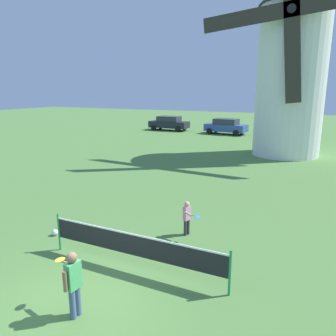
{
  "coord_description": "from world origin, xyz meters",
  "views": [
    {
      "loc": [
        4.49,
        -4.9,
        4.51
      ],
      "look_at": [
        0.43,
        3.54,
        2.25
      ],
      "focal_mm": 35.08,
      "sensor_mm": 36.0,
      "label": 1
    }
  ],
  "objects_px": {
    "windmill": "(292,61)",
    "stray_ball": "(55,232)",
    "player_far": "(187,216)",
    "parked_car_green": "(288,129)",
    "parked_car_blue": "(226,126)",
    "player_near": "(73,281)",
    "tennis_net": "(134,245)",
    "parked_car_black": "(169,123)"
  },
  "relations": [
    {
      "from": "windmill",
      "to": "stray_ball",
      "type": "bearing_deg",
      "value": -106.33
    },
    {
      "from": "player_far",
      "to": "parked_car_green",
      "type": "xyz_separation_m",
      "value": [
        0.45,
        23.89,
        0.18
      ]
    },
    {
      "from": "stray_ball",
      "to": "parked_car_blue",
      "type": "relative_size",
      "value": 0.05
    },
    {
      "from": "player_far",
      "to": "parked_car_green",
      "type": "height_order",
      "value": "parked_car_green"
    },
    {
      "from": "player_near",
      "to": "player_far",
      "type": "xyz_separation_m",
      "value": [
        0.6,
        4.51,
        -0.17
      ]
    },
    {
      "from": "player_near",
      "to": "parked_car_blue",
      "type": "relative_size",
      "value": 0.33
    },
    {
      "from": "windmill",
      "to": "parked_car_green",
      "type": "distance_m",
      "value": 10.45
    },
    {
      "from": "parked_car_green",
      "to": "parked_car_blue",
      "type": "bearing_deg",
      "value": -179.03
    },
    {
      "from": "stray_ball",
      "to": "tennis_net",
      "type": "bearing_deg",
      "value": -11.03
    },
    {
      "from": "player_near",
      "to": "parked_car_blue",
      "type": "distance_m",
      "value": 28.74
    },
    {
      "from": "parked_car_black",
      "to": "parked_car_green",
      "type": "xyz_separation_m",
      "value": [
        12.63,
        -0.26,
        -0.0
      ]
    },
    {
      "from": "parked_car_blue",
      "to": "parked_car_green",
      "type": "xyz_separation_m",
      "value": [
        6.03,
        0.1,
        0.0
      ]
    },
    {
      "from": "tennis_net",
      "to": "stray_ball",
      "type": "bearing_deg",
      "value": 168.97
    },
    {
      "from": "player_near",
      "to": "parked_car_black",
      "type": "xyz_separation_m",
      "value": [
        -11.57,
        28.67,
        0.01
      ]
    },
    {
      "from": "tennis_net",
      "to": "parked_car_green",
      "type": "bearing_deg",
      "value": 88.06
    },
    {
      "from": "tennis_net",
      "to": "parked_car_green",
      "type": "xyz_separation_m",
      "value": [
        0.89,
        26.38,
        0.13
      ]
    },
    {
      "from": "tennis_net",
      "to": "parked_car_black",
      "type": "relative_size",
      "value": 1.14
    },
    {
      "from": "player_near",
      "to": "player_far",
      "type": "relative_size",
      "value": 1.28
    },
    {
      "from": "windmill",
      "to": "player_far",
      "type": "height_order",
      "value": "windmill"
    },
    {
      "from": "tennis_net",
      "to": "player_far",
      "type": "distance_m",
      "value": 2.52
    },
    {
      "from": "stray_ball",
      "to": "windmill",
      "type": "bearing_deg",
      "value": 73.67
    },
    {
      "from": "parked_car_blue",
      "to": "stray_ball",
      "type": "bearing_deg",
      "value": -85.93
    },
    {
      "from": "windmill",
      "to": "parked_car_blue",
      "type": "distance_m",
      "value": 12.35
    },
    {
      "from": "windmill",
      "to": "stray_ball",
      "type": "distance_m",
      "value": 18.61
    },
    {
      "from": "tennis_net",
      "to": "player_far",
      "type": "xyz_separation_m",
      "value": [
        0.44,
        2.48,
        -0.05
      ]
    },
    {
      "from": "parked_car_blue",
      "to": "parked_car_green",
      "type": "distance_m",
      "value": 6.03
    },
    {
      "from": "parked_car_green",
      "to": "player_near",
      "type": "bearing_deg",
      "value": -92.12
    },
    {
      "from": "windmill",
      "to": "parked_car_green",
      "type": "relative_size",
      "value": 3.29
    },
    {
      "from": "parked_car_green",
      "to": "parked_car_black",
      "type": "bearing_deg",
      "value": 178.8
    },
    {
      "from": "tennis_net",
      "to": "parked_car_blue",
      "type": "height_order",
      "value": "parked_car_blue"
    },
    {
      "from": "tennis_net",
      "to": "parked_car_blue",
      "type": "bearing_deg",
      "value": 101.05
    },
    {
      "from": "player_far",
      "to": "parked_car_blue",
      "type": "bearing_deg",
      "value": 103.19
    },
    {
      "from": "tennis_net",
      "to": "player_near",
      "type": "distance_m",
      "value": 2.04
    },
    {
      "from": "stray_ball",
      "to": "parked_car_green",
      "type": "distance_m",
      "value": 26.08
    },
    {
      "from": "parked_car_black",
      "to": "parked_car_green",
      "type": "bearing_deg",
      "value": -1.2
    },
    {
      "from": "windmill",
      "to": "parked_car_black",
      "type": "distance_m",
      "value": 17.09
    },
    {
      "from": "windmill",
      "to": "tennis_net",
      "type": "xyz_separation_m",
      "value": [
        -1.63,
        -17.49,
        -5.58
      ]
    },
    {
      "from": "windmill",
      "to": "parked_car_green",
      "type": "bearing_deg",
      "value": 94.71
    },
    {
      "from": "player_far",
      "to": "parked_car_blue",
      "type": "relative_size",
      "value": 0.25
    },
    {
      "from": "windmill",
      "to": "player_near",
      "type": "xyz_separation_m",
      "value": [
        -1.79,
        -19.52,
        -5.46
      ]
    },
    {
      "from": "parked_car_blue",
      "to": "windmill",
      "type": "bearing_deg",
      "value": -52.41
    },
    {
      "from": "windmill",
      "to": "player_near",
      "type": "relative_size",
      "value": 10.03
    }
  ]
}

